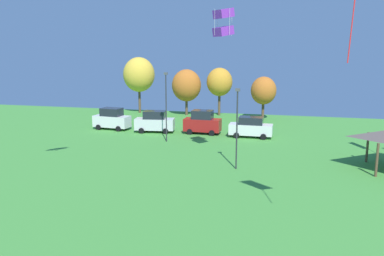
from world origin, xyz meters
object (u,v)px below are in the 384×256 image
Objects in this scene: kite_flying_0 at (223,22)px; parked_car_third_from_left at (202,122)px; parked_car_rightmost_in_row at (251,127)px; light_post_0 at (237,124)px; treeline_tree_3 at (264,91)px; treeline_tree_1 at (186,86)px; treeline_tree_2 at (220,82)px; treeline_tree_0 at (139,75)px; parked_car_leftmost at (112,119)px; parked_car_second_from_left at (155,122)px; light_post_1 at (166,104)px.

parked_car_third_from_left is (-4.25, 11.96, -10.27)m from kite_flying_0.
parked_car_rightmost_in_row is (1.30, 11.32, -10.45)m from kite_flying_0.
kite_flying_0 is at bearing 148.47° from light_post_0.
treeline_tree_3 is at bearing 88.99° from light_post_0.
treeline_tree_2 reaches higher than treeline_tree_1.
treeline_tree_0 is at bearing 125.32° from light_post_0.
parked_car_third_from_left is 14.16m from light_post_0.
treeline_tree_3 is (17.10, 11.04, 2.70)m from parked_car_leftmost.
parked_car_third_from_left reaches higher than parked_car_rightmost_in_row.
kite_flying_0 is 15.46m from parked_car_rightmost_in_row.
treeline_tree_3 is (6.42, -2.26, -0.84)m from treeline_tree_2.
parked_car_second_from_left is 16.48m from treeline_tree_3.
treeline_tree_3 is (11.55, 11.42, 2.74)m from parked_car_second_from_left.
treeline_tree_3 is at bearing 88.27° from parked_car_rightmost_in_row.
parked_car_leftmost is at bearing 178.78° from parked_car_rightmost_in_row.
parked_car_third_from_left is at bearing -2.71° from parked_car_second_from_left.
kite_flying_0 reaches higher than light_post_0.
treeline_tree_2 is (2.37, 17.98, 0.80)m from light_post_1.
treeline_tree_2 is at bearing 82.49° from light_post_1.
kite_flying_0 reaches higher than treeline_tree_2.
light_post_0 is (1.35, -0.83, -7.91)m from kite_flying_0.
treeline_tree_2 is (10.68, 13.30, 3.54)m from parked_car_leftmost.
kite_flying_0 is 0.27× the size of treeline_tree_0.
kite_flying_0 is at bearing -69.00° from treeline_tree_1.
treeline_tree_3 is (1.76, 22.88, -7.61)m from kite_flying_0.
treeline_tree_0 reaches higher than parked_car_leftmost.
treeline_tree_0 is at bearing -177.66° from treeline_tree_2.
treeline_tree_0 reaches higher than parked_car_rightmost_in_row.
parked_car_rightmost_in_row is at bearing -92.32° from treeline_tree_3.
light_post_0 is 0.79× the size of treeline_tree_0.
parked_car_leftmost is at bearing 150.58° from light_post_1.
parked_car_third_from_left is 0.64× the size of light_post_0.
treeline_tree_2 is at bearing 100.48° from kite_flying_0.
treeline_tree_0 is (-12.46, 12.69, 4.40)m from parked_car_third_from_left.
light_post_0 is at bearing -31.53° from kite_flying_0.
light_post_0 is 0.91× the size of light_post_1.
kite_flying_0 reaches higher than parked_car_leftmost.
light_post_1 is (2.77, -4.30, 2.78)m from parked_car_second_from_left.
parked_car_third_from_left is 6.17m from light_post_1.
kite_flying_0 reaches higher than treeline_tree_0.
treeline_tree_1 is (-10.61, 12.95, 3.17)m from parked_car_rightmost_in_row.
light_post_0 is at bearing -55.69° from parked_car_second_from_left.
treeline_tree_0 is 1.25× the size of treeline_tree_1.
treeline_tree_0 reaches higher than parked_car_third_from_left.
light_post_1 is (-7.02, 7.16, -7.57)m from kite_flying_0.
parked_car_second_from_left is 16.76m from light_post_0.
treeline_tree_0 is at bearing 124.12° from kite_flying_0.
treeline_tree_2 is at bearing 10.56° from treeline_tree_1.
light_post_1 reaches higher than parked_car_leftmost.
light_post_1 reaches higher than treeline_tree_3.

